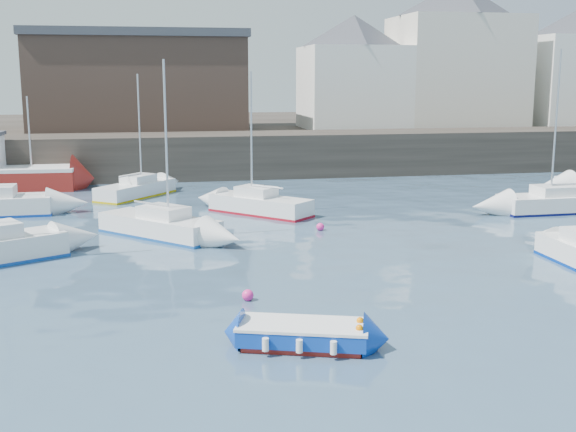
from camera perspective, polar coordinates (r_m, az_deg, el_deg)
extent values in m
plane|color=#2D4760|center=(17.89, 7.39, -11.99)|extent=(220.00, 220.00, 0.00)
cube|color=#28231E|center=(51.18, -4.85, 4.82)|extent=(90.00, 5.00, 3.00)
cube|color=#28231E|center=(69.04, -6.44, 6.30)|extent=(90.00, 32.00, 2.80)
cube|color=beige|center=(62.92, 13.12, 11.02)|extent=(10.00, 8.00, 9.00)
cube|color=white|center=(59.40, 5.17, 10.06)|extent=(8.00, 7.00, 6.50)
pyramid|color=#3A3D44|center=(59.50, 5.25, 14.38)|extent=(11.14, 11.14, 2.45)
cube|color=#3D2D26|center=(58.62, -11.71, 10.12)|extent=(16.00, 10.00, 7.00)
cube|color=#3A3D44|center=(58.70, -11.85, 13.83)|extent=(16.40, 10.40, 0.60)
cube|color=maroon|center=(19.14, 1.18, -10.08)|extent=(3.30, 2.15, 0.15)
cube|color=#0C3BAA|center=(19.04, 1.18, -9.28)|extent=(3.61, 2.39, 0.42)
cube|color=white|center=(18.96, 1.18, -8.58)|extent=(3.68, 2.44, 0.08)
cube|color=white|center=(19.02, 1.18, -9.10)|extent=(2.84, 1.78, 0.38)
cube|color=tan|center=(18.98, 1.18, -8.83)|extent=(0.54, 1.02, 0.06)
cylinder|color=white|center=(19.91, -1.04, -8.45)|extent=(0.17, 0.17, 0.33)
cylinder|color=white|center=(18.40, -1.79, -10.12)|extent=(0.17, 0.17, 0.33)
cylinder|color=white|center=(19.81, 1.43, -8.55)|extent=(0.17, 0.17, 0.33)
cylinder|color=white|center=(18.29, 0.90, -10.24)|extent=(0.17, 0.17, 0.33)
cylinder|color=white|center=(19.75, 3.93, -8.64)|extent=(0.17, 0.17, 0.33)
cylinder|color=white|center=(18.23, 3.62, -10.35)|extent=(0.17, 0.17, 0.33)
cube|color=maroon|center=(48.38, -21.44, 2.67)|extent=(8.86, 3.71, 1.20)
cube|color=white|center=(48.30, -21.50, 3.50)|extent=(8.86, 3.71, 0.22)
cylinder|color=silver|center=(47.72, -19.78, 6.29)|extent=(0.11, 0.11, 4.35)
cube|color=white|center=(32.32, -10.13, -0.82)|extent=(5.41, 5.59, 0.88)
cube|color=#164B98|center=(32.40, -10.11, -1.48)|extent=(5.46, 5.64, 0.12)
cube|color=white|center=(31.98, -9.81, 0.32)|extent=(2.44, 2.47, 0.49)
cylinder|color=silver|center=(31.35, -9.62, 5.92)|extent=(0.10, 0.10, 6.78)
cube|color=white|center=(40.21, 20.79, 0.94)|extent=(6.50, 2.22, 0.89)
cube|color=#080B3F|center=(40.27, 20.75, 0.40)|extent=(6.56, 2.24, 0.12)
cube|color=white|center=(39.93, 20.46, 1.91)|extent=(2.29, 1.60, 0.50)
cylinder|color=silver|center=(39.40, 20.40, 6.88)|extent=(0.10, 0.10, 7.42)
cube|color=white|center=(37.01, -2.19, 0.85)|extent=(5.08, 5.16, 0.90)
cube|color=maroon|center=(37.08, -2.19, 0.25)|extent=(5.13, 5.21, 0.12)
cube|color=white|center=(37.06, -2.54, 1.95)|extent=(2.28, 2.29, 0.50)
cylinder|color=silver|center=(36.88, -2.92, 6.45)|extent=(0.10, 0.10, 6.31)
cube|color=white|center=(43.21, -11.93, 2.03)|extent=(4.73, 5.38, 0.82)
cube|color=#C5A907|center=(43.27, -11.91, 1.57)|extent=(4.78, 5.44, 0.11)
cube|color=white|center=(43.33, -11.74, 2.91)|extent=(2.21, 2.31, 0.45)
cylinder|color=silver|center=(43.24, -11.66, 6.78)|extent=(0.09, 0.09, 6.28)
sphere|color=#FF278F|center=(22.96, -3.19, -6.67)|extent=(0.37, 0.37, 0.37)
sphere|color=#FF278F|center=(33.16, 2.56, -1.14)|extent=(0.36, 0.36, 0.36)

